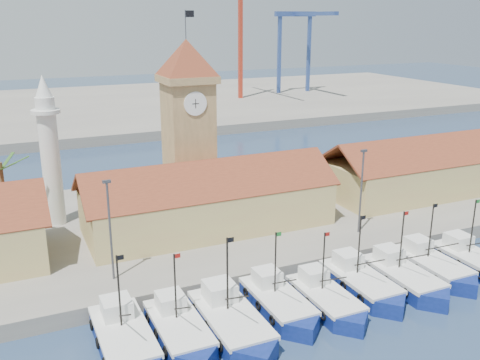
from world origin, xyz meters
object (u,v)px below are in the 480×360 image
boat_0 (125,342)px  minaret (50,151)px  boat_4 (327,301)px  clock_tower (188,123)px

boat_0 → minaret: bearing=94.5°
boat_0 → minaret: 26.45m
boat_0 → boat_4: (16.73, -1.02, -0.07)m
boat_4 → boat_0: bearing=176.5°
clock_tower → minaret: 15.30m
boat_0 → minaret: size_ratio=0.62×
boat_0 → boat_4: 16.76m
boat_0 → minaret: minaret is taller
boat_4 → clock_tower: bearing=98.8°
minaret → boat_4: bearing=-54.1°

